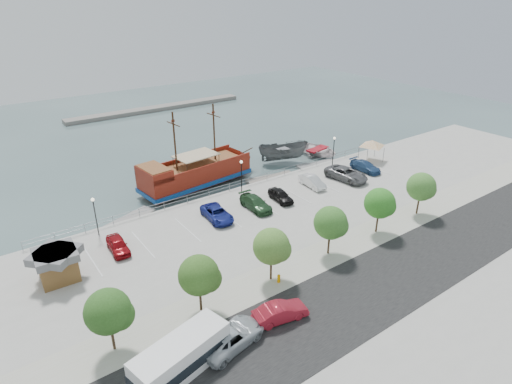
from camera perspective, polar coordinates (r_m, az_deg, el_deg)
ground at (r=49.95m, az=2.27°, el=-3.63°), size 160.00×160.00×0.00m
land_slab at (r=38.38m, az=22.58°, el=-15.20°), size 100.00×58.00×1.20m
street at (r=40.04m, az=16.73°, el=-11.21°), size 100.00×8.00×0.04m
sidewalk at (r=43.12m, az=10.52°, el=-7.60°), size 100.00×4.00×0.05m
seawall_railing at (r=54.96m, az=-2.68°, el=0.96°), size 50.00×0.06×1.00m
far_shore at (r=99.61m, az=-12.97°, el=10.84°), size 40.00×3.00×0.80m
pirate_ship at (r=58.66m, az=-6.98°, el=2.79°), size 18.07×6.74×11.27m
patrol_boat at (r=66.04m, az=3.63°, el=5.16°), size 8.18×6.05×2.98m
speedboat at (r=69.79m, az=8.20°, el=5.41°), size 6.21×7.85×1.47m
dock_west at (r=51.38m, az=-16.71°, el=-3.65°), size 7.07×4.24×0.39m
dock_mid at (r=60.12m, az=2.01°, el=1.80°), size 7.32×2.91×0.41m
dock_east at (r=65.61m, az=8.27°, el=3.59°), size 6.90×3.02×0.38m
shed at (r=41.59m, az=-24.98°, el=-8.71°), size 3.58×3.58×2.83m
canopy_tent at (r=65.93m, az=15.29°, el=6.67°), size 5.55×5.55×3.55m
street_van at (r=32.22m, az=-3.35°, el=-18.73°), size 5.73×3.48×1.49m
street_sedan at (r=34.18m, az=3.28°, el=-15.69°), size 4.58×2.32×1.44m
shuttle_bus at (r=30.67m, az=-9.94°, el=-20.82°), size 7.34×3.99×2.45m
fire_hydrant at (r=37.97m, az=3.06°, el=-11.40°), size 0.29×0.29×0.84m
lamp_post_left at (r=46.46m, az=-20.74°, el=-2.24°), size 0.36×0.36×4.28m
lamp_post_mid at (r=53.01m, az=-1.96°, el=2.87°), size 0.36×0.36×4.28m
lamp_post_right at (r=62.71m, az=10.34°, el=6.07°), size 0.36×0.36×4.28m
tree_a at (r=31.76m, az=-18.83°, el=-14.93°), size 3.30×3.20×5.00m
tree_b at (r=33.63m, az=-7.34°, el=-11.05°), size 3.30×3.20×5.00m
tree_c at (r=36.76m, az=2.31°, el=-7.36°), size 3.30×3.20×5.00m
tree_d at (r=40.86m, az=10.11°, el=-4.17°), size 3.30×3.20×5.00m
tree_e at (r=45.68m, az=16.34°, el=-1.54°), size 3.30×3.20×5.00m
tree_f at (r=51.00m, az=21.31°, el=0.57°), size 3.30×3.20×5.00m
parked_car_a at (r=44.00m, az=-17.94°, el=-6.75°), size 1.88×4.14×1.38m
parked_car_c at (r=47.69m, az=-5.22°, el=-2.89°), size 2.70×5.16×1.38m
parked_car_d at (r=49.72m, az=-0.04°, el=-1.51°), size 2.13×5.00×1.44m
parked_car_e at (r=51.74m, az=3.31°, el=-0.47°), size 2.07×4.21×1.38m
parked_car_f at (r=55.91m, az=7.51°, el=1.40°), size 1.88×4.41×1.41m
parked_car_g at (r=58.69m, az=11.95°, el=2.37°), size 3.56×6.31×1.66m
parked_car_h at (r=62.28m, az=14.38°, el=3.34°), size 2.05×4.83×1.39m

